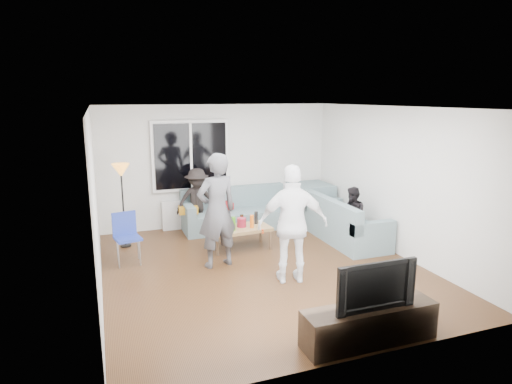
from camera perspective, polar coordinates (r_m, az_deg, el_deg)
name	(u,v)px	position (r m, az deg, el deg)	size (l,w,h in m)	color
floor	(263,269)	(7.36, 0.86, -9.94)	(5.00, 5.50, 0.04)	#56351C
ceiling	(263,106)	(6.81, 0.93, 11.07)	(5.00, 5.50, 0.04)	white
wall_back	(218,165)	(9.57, -4.97, 3.44)	(5.00, 0.04, 2.60)	silver
wall_front	(360,245)	(4.57, 13.31, -6.73)	(5.00, 0.04, 2.60)	silver
wall_left	(94,204)	(6.54, -20.24, -1.42)	(0.04, 5.50, 2.60)	silver
wall_right	(396,181)	(8.19, 17.64, 1.40)	(0.04, 5.50, 2.60)	silver
window_frame	(191,156)	(9.32, -8.45, 4.67)	(1.62, 0.06, 1.47)	white
window_glass	(191,156)	(9.28, -8.40, 4.64)	(1.50, 0.02, 1.35)	black
window_mullion	(191,156)	(9.27, -8.39, 4.63)	(0.05, 0.03, 1.35)	white
radiator	(193,213)	(9.52, -8.17, -2.77)	(1.30, 0.12, 0.62)	silver
potted_plant	(215,190)	(9.49, -5.29, 0.24)	(0.19, 0.15, 0.34)	#31712D
vase	(190,196)	(9.39, -8.51, -0.51)	(0.16, 0.16, 0.17)	silver
sofa_back_section	(238,209)	(9.35, -2.41, -2.21)	(2.30, 0.85, 0.85)	slate
sofa_right_section	(346,219)	(8.74, 11.52, -3.49)	(0.85, 2.00, 0.85)	slate
sofa_corner	(310,203)	(9.98, 7.02, -1.36)	(0.85, 0.85, 0.85)	slate
cushion_yellow	(188,210)	(9.06, -8.77, -2.26)	(0.38, 0.32, 0.14)	orange
cushion_red	(223,206)	(9.30, -4.26, -1.77)	(0.36, 0.30, 0.13)	maroon
coffee_table	(240,238)	(8.21, -2.07, -5.93)	(1.10, 0.60, 0.40)	tan
pitcher	(242,222)	(8.15, -1.87, -3.95)	(0.17, 0.17, 0.17)	maroon
side_chair	(128,239)	(7.70, -16.25, -5.86)	(0.40, 0.40, 0.86)	#233697
floor_lamp	(123,206)	(8.49, -16.81, -1.76)	(0.32, 0.32, 1.56)	orange
player_left	(217,211)	(7.18, -5.09, -2.44)	(0.69, 0.45, 1.89)	#47474C
player_right	(293,224)	(6.60, 4.78, -4.18)	(1.05, 0.44, 1.80)	white
spectator_right	(352,216)	(8.52, 12.36, -3.05)	(0.54, 0.42, 1.10)	black
spectator_back	(197,201)	(9.11, -7.61, -1.12)	(0.86, 0.50, 1.34)	black
tv_console	(369,324)	(5.40, 14.44, -16.26)	(1.60, 0.40, 0.44)	#2E2217
television	(372,283)	(5.18, 14.74, -11.35)	(0.98, 0.13, 0.57)	black
bottle_c	(242,220)	(8.29, -1.86, -3.58)	(0.07, 0.07, 0.20)	black
bottle_b	(233,224)	(7.94, -2.94, -4.11)	(0.08, 0.08, 0.25)	#419C1C
bottle_d	(252,221)	(8.08, -0.54, -3.82)	(0.07, 0.07, 0.24)	orange
bottle_a	(223,222)	(8.11, -4.26, -3.93)	(0.07, 0.07, 0.21)	#C16E0B
bottle_e	(256,218)	(8.34, 0.02, -3.34)	(0.07, 0.07, 0.24)	black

